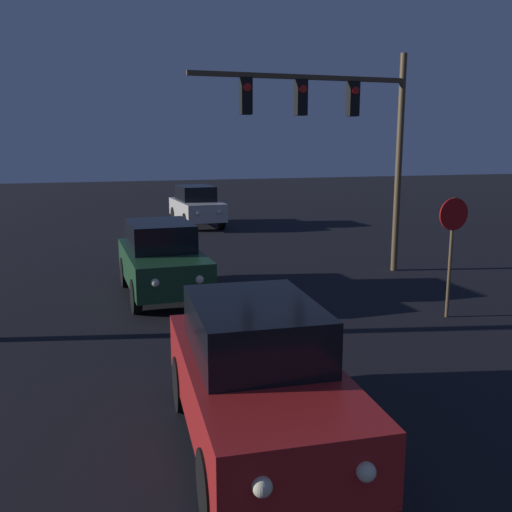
{
  "coord_description": "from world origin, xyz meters",
  "views": [
    {
      "loc": [
        -3.2,
        3.04,
        3.6
      ],
      "look_at": [
        0.0,
        13.08,
        1.52
      ],
      "focal_mm": 40.0,
      "sensor_mm": 36.0,
      "label": 1
    }
  ],
  "objects_px": {
    "car_near": "(257,376)",
    "car_mid": "(162,259)",
    "car_far": "(197,206)",
    "stop_sign": "(452,236)",
    "traffic_signal_mast": "(341,122)"
  },
  "relations": [
    {
      "from": "car_near",
      "to": "car_far",
      "type": "relative_size",
      "value": 1.01
    },
    {
      "from": "stop_sign",
      "to": "car_mid",
      "type": "bearing_deg",
      "value": 146.99
    },
    {
      "from": "car_mid",
      "to": "car_far",
      "type": "distance_m",
      "value": 11.82
    },
    {
      "from": "stop_sign",
      "to": "traffic_signal_mast",
      "type": "bearing_deg",
      "value": 96.21
    },
    {
      "from": "car_mid",
      "to": "car_far",
      "type": "bearing_deg",
      "value": -106.37
    },
    {
      "from": "car_near",
      "to": "car_mid",
      "type": "distance_m",
      "value": 7.32
    },
    {
      "from": "car_mid",
      "to": "car_near",
      "type": "bearing_deg",
      "value": 89.76
    },
    {
      "from": "car_mid",
      "to": "traffic_signal_mast",
      "type": "relative_size",
      "value": 0.68
    },
    {
      "from": "traffic_signal_mast",
      "to": "stop_sign",
      "type": "height_order",
      "value": "traffic_signal_mast"
    },
    {
      "from": "car_mid",
      "to": "stop_sign",
      "type": "distance_m",
      "value": 6.57
    },
    {
      "from": "car_mid",
      "to": "traffic_signal_mast",
      "type": "bearing_deg",
      "value": -171.66
    },
    {
      "from": "car_near",
      "to": "stop_sign",
      "type": "distance_m",
      "value": 6.66
    },
    {
      "from": "car_near",
      "to": "car_mid",
      "type": "xyz_separation_m",
      "value": [
        -0.04,
        7.32,
        0.0
      ]
    },
    {
      "from": "car_far",
      "to": "stop_sign",
      "type": "relative_size",
      "value": 1.63
    },
    {
      "from": "car_far",
      "to": "stop_sign",
      "type": "distance_m",
      "value": 15.11
    }
  ]
}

